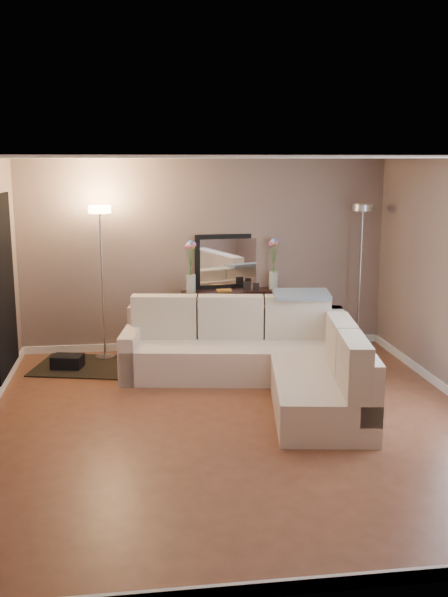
{
  "coord_description": "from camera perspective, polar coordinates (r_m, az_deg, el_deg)",
  "views": [
    {
      "loc": [
        -0.95,
        -6.22,
        2.57
      ],
      "look_at": [
        0.0,
        0.8,
        1.1
      ],
      "focal_mm": 40.0,
      "sensor_mm": 36.0,
      "label": 1
    }
  ],
  "objects": [
    {
      "name": "wall_front",
      "position": [
        3.81,
        7.27,
        -7.85
      ],
      "size": [
        5.0,
        0.02,
        2.6
      ],
      "primitive_type": "cube",
      "color": "gray",
      "rests_on": "ground"
    },
    {
      "name": "baseboard_back",
      "position": [
        9.35,
        -1.59,
        -3.92
      ],
      "size": [
        5.0,
        0.03,
        0.1
      ],
      "primitive_type": "cube",
      "color": "white",
      "rests_on": "ground"
    },
    {
      "name": "floor_lamp_lit",
      "position": [
        8.7,
        -10.48,
        3.92
      ],
      "size": [
        0.34,
        0.34,
        2.01
      ],
      "color": "silver",
      "rests_on": "floor"
    },
    {
      "name": "doorway",
      "position": [
        8.2,
        -18.32,
        0.79
      ],
      "size": [
        0.02,
        1.2,
        2.2
      ],
      "primitive_type": "cube",
      "color": "black",
      "rests_on": "ground"
    },
    {
      "name": "ceiling",
      "position": [
        6.29,
        1.0,
        12.04
      ],
      "size": [
        5.0,
        5.5,
        0.01
      ],
      "primitive_type": "cube",
      "color": "white",
      "rests_on": "ground"
    },
    {
      "name": "flower_vase_right",
      "position": [
        9.16,
        4.27,
        2.63
      ],
      "size": [
        0.16,
        0.14,
        0.72
      ],
      "color": "silver",
      "rests_on": "console_table"
    },
    {
      "name": "throw_blanket",
      "position": [
        8.22,
        6.67,
        0.36
      ],
      "size": [
        0.72,
        0.46,
        0.09
      ],
      "primitive_type": "cube",
      "rotation": [
        0.1,
        0.0,
        -0.1
      ],
      "color": "#7C8EA0",
      "rests_on": "sectional_sofa"
    },
    {
      "name": "baseboard_front",
      "position": [
        4.41,
        6.72,
        -23.25
      ],
      "size": [
        5.0,
        0.03,
        0.1
      ],
      "primitive_type": "cube",
      "color": "white",
      "rests_on": "ground"
    },
    {
      "name": "sectional_sofa",
      "position": [
        7.69,
        3.53,
        -5.07
      ],
      "size": [
        2.8,
        2.95,
        0.95
      ],
      "color": "beige",
      "rests_on": "floor"
    },
    {
      "name": "wall_back",
      "position": [
        9.12,
        -1.65,
        3.71
      ],
      "size": [
        5.0,
        0.02,
        2.6
      ],
      "primitive_type": "cube",
      "color": "gray",
      "rests_on": "ground"
    },
    {
      "name": "flower_vase_left",
      "position": [
        8.87,
        -2.86,
        2.36
      ],
      "size": [
        0.16,
        0.14,
        0.72
      ],
      "color": "silver",
      "rests_on": "console_table"
    },
    {
      "name": "charcoal_rug",
      "position": [
        8.68,
        -11.54,
        -5.69
      ],
      "size": [
        1.5,
        1.26,
        0.02
      ],
      "primitive_type": "cube",
      "rotation": [
        0.0,
        0.0,
        -0.24
      ],
      "color": "black",
      "rests_on": "floor"
    },
    {
      "name": "black_bag",
      "position": [
        8.64,
        -13.25,
        -5.53
      ],
      "size": [
        0.42,
        0.34,
        0.24
      ],
      "primitive_type": "cube",
      "rotation": [
        0.0,
        0.0,
        -0.24
      ],
      "color": "black",
      "rests_on": "charcoal_rug"
    },
    {
      "name": "floor_lamp_unlit",
      "position": [
        9.2,
        11.7,
        4.27
      ],
      "size": [
        0.29,
        0.29,
        2.0
      ],
      "color": "silver",
      "rests_on": "floor"
    },
    {
      "name": "floor",
      "position": [
        6.8,
        0.92,
        -10.53
      ],
      "size": [
        5.0,
        5.5,
        0.01
      ],
      "primitive_type": "cube",
      "color": "brown",
      "rests_on": "ground"
    },
    {
      "name": "console_table",
      "position": [
        9.1,
        0.25,
        -1.59
      ],
      "size": [
        1.4,
        0.51,
        0.84
      ],
      "color": "black",
      "rests_on": "floor"
    },
    {
      "name": "table_decor",
      "position": [
        9.01,
        0.8,
        0.77
      ],
      "size": [
        0.58,
        0.14,
        0.14
      ],
      "color": "#C07D21",
      "rests_on": "console_table"
    },
    {
      "name": "leaning_mirror",
      "position": [
        9.15,
        0.49,
        3.19
      ],
      "size": [
        0.97,
        0.14,
        0.76
      ],
      "color": "black",
      "rests_on": "console_table"
    }
  ]
}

